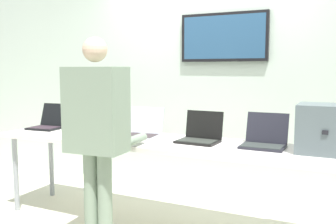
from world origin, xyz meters
TOP-DOWN VIEW (x-y plane):
  - back_wall at (0.01, 1.13)m, footprint 8.00×0.11m
  - workbench at (0.00, 0.00)m, footprint 3.19×0.70m
  - equipment_box at (1.34, 0.08)m, footprint 0.41×0.36m
  - laptop_station_0 at (-1.36, 0.09)m, footprint 0.34×0.35m
  - laptop_station_1 at (-0.79, 0.11)m, footprint 0.37×0.38m
  - laptop_station_2 at (-0.25, 0.11)m, footprint 0.37×0.37m
  - laptop_station_3 at (0.34, 0.08)m, footprint 0.36×0.30m
  - laptop_station_4 at (0.88, 0.11)m, footprint 0.34×0.33m
  - person at (-0.21, -0.62)m, footprint 0.45×0.60m

SIDE VIEW (x-z plane):
  - workbench at x=0.00m, z-range 0.35..1.14m
  - laptop_station_0 at x=-1.36m, z-range 0.73..0.98m
  - laptop_station_3 at x=0.34m, z-range 0.73..0.98m
  - laptop_station_2 at x=-0.25m, z-range 0.72..0.99m
  - laptop_station_4 at x=0.88m, z-range 0.72..0.99m
  - laptop_station_1 at x=-0.79m, z-range 0.72..0.99m
  - equipment_box at x=1.34m, z-range 0.80..1.16m
  - person at x=-0.21m, z-range 0.17..1.82m
  - back_wall at x=0.01m, z-range 0.01..2.56m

